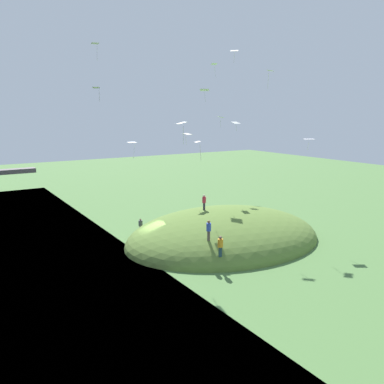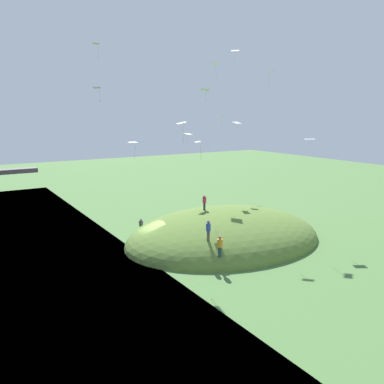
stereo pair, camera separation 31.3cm
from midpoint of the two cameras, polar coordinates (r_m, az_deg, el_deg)
The scene contains 19 objects.
ground_plane at distance 40.98m, azimuth -5.90°, elevation -7.74°, with size 160.00×160.00×0.00m, color #4B723B.
grass_hill at distance 43.06m, azimuth 4.40°, elevation -6.78°, with size 21.78×16.86×6.37m, color #567431.
person_with_child at distance 42.47m, azimuth 1.53°, elevation -1.20°, with size 0.50×0.50×1.68m.
person_near_shore at distance 34.25m, azimuth 3.81°, elevation -7.41°, with size 0.59×0.59×1.83m.
person_walking_path at distance 45.54m, azimuth -7.55°, elevation -4.54°, with size 0.47×0.47×1.61m.
person_on_hilltop at distance 35.45m, azimuth 2.15°, elevation -5.13°, with size 0.58×0.58×1.85m.
kite_0 at distance 49.55m, azimuth 3.93°, elevation 10.59°, with size 1.01×1.20×1.30m.
kite_1 at distance 41.17m, azimuth 0.62°, elevation 6.96°, with size 0.68×0.87×1.97m.
kite_2 at distance 44.81m, azimuth 16.17°, elevation 7.22°, with size 1.34×1.23×1.21m.
kite_3 at distance 48.91m, azimuth 10.93°, elevation 16.53°, with size 1.26×1.19×2.04m.
kite_4 at distance 54.31m, azimuth 6.09°, elevation 9.78°, with size 1.31×1.01×1.27m.
kite_5 at distance 45.70m, azimuth -13.69°, elevation 14.15°, with size 0.90×0.82×1.60m.
kite_6 at distance 47.21m, azimuth -0.86°, elevation 8.23°, with size 1.30×1.15×1.34m.
kite_7 at distance 49.91m, azimuth 1.62°, elevation 14.31°, with size 1.30×1.25×1.58m.
kite_8 at distance 58.41m, azimuth 3.02°, elevation 17.67°, with size 0.94×0.73×1.96m.
kite_9 at distance 36.71m, azimuth -1.74°, elevation 9.70°, with size 1.05×1.33×2.03m.
kite_10 at distance 49.97m, azimuth 5.88°, elevation 19.36°, with size 1.11×1.10×1.48m.
kite_11 at distance 50.19m, azimuth -8.73°, elevation 6.91°, with size 1.22×0.92×2.12m.
kite_12 at distance 50.51m, azimuth -13.84°, elevation 19.84°, with size 1.05×1.33×1.94m.
Camera 1 is at (-17.08, -34.81, 13.22)m, focal length 37.36 mm.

